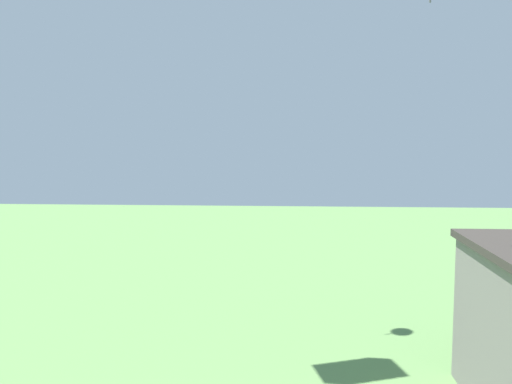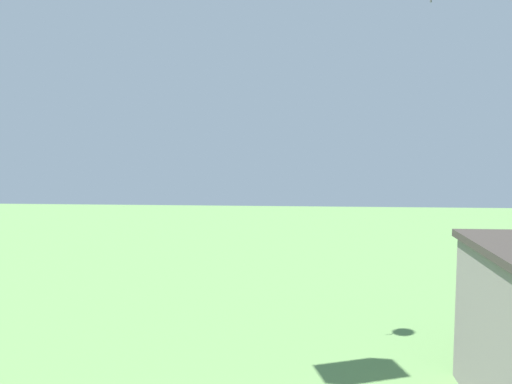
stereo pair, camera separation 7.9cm
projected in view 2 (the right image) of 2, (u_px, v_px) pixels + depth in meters
The scene contains 0 objects.
Camera 2 is at (0.90, -5.08, 8.16)m, focal length 40.00 mm.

